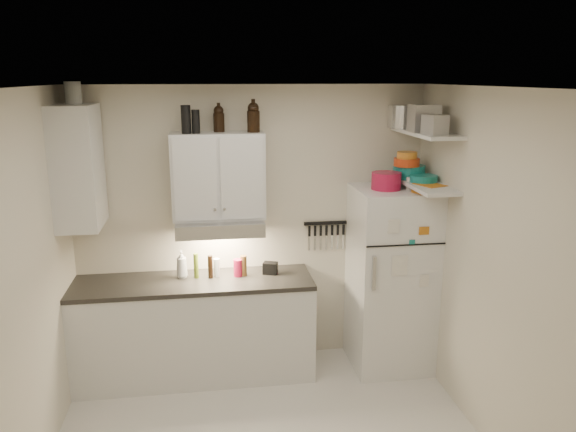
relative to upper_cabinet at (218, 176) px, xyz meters
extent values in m
cube|color=white|center=(0.30, -1.33, 0.78)|extent=(3.20, 3.00, 0.02)
cube|color=beige|center=(0.30, 0.18, -0.53)|extent=(3.20, 0.02, 2.60)
cube|color=beige|center=(-1.31, -1.33, -0.53)|extent=(0.02, 3.00, 2.60)
cube|color=beige|center=(1.91, -1.33, -0.53)|extent=(0.02, 3.00, 2.60)
cube|color=silver|center=(-0.25, -0.14, -1.39)|extent=(2.10, 0.60, 0.88)
cube|color=#282622|center=(-0.25, -0.14, -0.93)|extent=(2.10, 0.62, 0.04)
cube|color=silver|center=(0.00, 0.00, 0.00)|extent=(0.80, 0.33, 0.75)
cube|color=silver|center=(-1.14, -0.14, 0.12)|extent=(0.33, 0.55, 1.00)
cube|color=silver|center=(0.00, -0.06, -0.44)|extent=(0.76, 0.46, 0.12)
cube|color=white|center=(1.55, -0.18, -0.98)|extent=(0.70, 0.68, 1.70)
cube|color=silver|center=(1.75, -0.31, 0.38)|extent=(0.30, 0.95, 0.03)
cube|color=silver|center=(1.75, -0.31, -0.07)|extent=(0.30, 0.95, 0.03)
cube|color=black|center=(1.00, 0.15, -0.51)|extent=(0.42, 0.02, 0.03)
cylinder|color=#A81337|center=(1.46, -0.20, -0.05)|extent=(0.32, 0.32, 0.15)
cube|color=#C16D18|center=(1.76, -0.43, -0.09)|extent=(0.26, 0.29, 0.08)
cylinder|color=silver|center=(1.66, -0.25, -0.07)|extent=(0.07, 0.07, 0.11)
cylinder|color=silver|center=(1.68, 0.06, 0.49)|extent=(0.35, 0.35, 0.20)
cube|color=#AAAAAD|center=(1.70, -0.37, 0.50)|extent=(0.23, 0.21, 0.22)
cube|color=#AAAAAD|center=(1.70, -0.60, 0.47)|extent=(0.20, 0.20, 0.16)
cylinder|color=#157870|center=(1.71, -0.08, 0.01)|extent=(0.29, 0.29, 0.11)
cylinder|color=red|center=(1.67, -0.12, 0.10)|extent=(0.23, 0.23, 0.07)
cylinder|color=orange|center=(1.67, -0.12, 0.16)|extent=(0.18, 0.18, 0.06)
cylinder|color=#157870|center=(1.76, -0.30, -0.02)|extent=(0.31, 0.31, 0.06)
cylinder|color=black|center=(-0.17, -0.06, 0.47)|extent=(0.08, 0.08, 0.20)
cylinder|color=black|center=(-0.25, -0.07, 0.49)|extent=(0.11, 0.11, 0.24)
cylinder|color=silver|center=(-1.15, -0.01, 0.71)|extent=(0.16, 0.16, 0.18)
imported|color=silver|center=(-0.35, -0.05, -0.76)|extent=(0.11, 0.11, 0.28)
cylinder|color=brown|center=(0.20, -0.08, -0.81)|extent=(0.06, 0.06, 0.19)
cylinder|color=#586E1B|center=(-0.22, -0.07, -0.79)|extent=(0.05, 0.05, 0.23)
cylinder|color=black|center=(-0.10, -0.09, -0.80)|extent=(0.06, 0.06, 0.21)
cylinder|color=silver|center=(-0.04, -0.06, -0.82)|extent=(0.06, 0.06, 0.17)
cylinder|color=#A81337|center=(0.15, -0.08, -0.83)|extent=(0.09, 0.09, 0.16)
cube|color=black|center=(0.44, -0.06, -0.85)|extent=(0.15, 0.13, 0.11)
camera|label=1|loc=(-0.12, -4.86, 0.85)|focal=35.00mm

